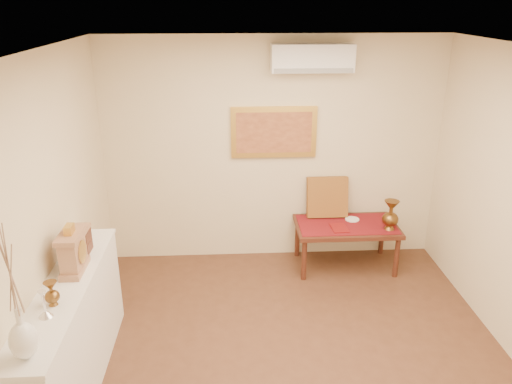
{
  "coord_description": "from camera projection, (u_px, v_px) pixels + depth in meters",
  "views": [
    {
      "loc": [
        -0.53,
        -3.42,
        3.06
      ],
      "look_at": [
        -0.27,
        1.15,
        1.28
      ],
      "focal_mm": 35.0,
      "sensor_mm": 36.0,
      "label": 1
    }
  ],
  "objects": [
    {
      "name": "white_vase",
      "position": [
        14.0,
        294.0,
        2.93
      ],
      "size": [
        0.17,
        0.17,
        0.91
      ],
      "primitive_type": null,
      "color": "white",
      "rests_on": "display_ledge"
    },
    {
      "name": "brass_urn_tall",
      "position": [
        391.0,
        212.0,
        5.71
      ],
      "size": [
        0.19,
        0.19,
        0.43
      ],
      "primitive_type": null,
      "color": "brown",
      "rests_on": "table_cloth"
    },
    {
      "name": "candlestick",
      "position": [
        44.0,
        304.0,
        3.45
      ],
      "size": [
        0.1,
        0.1,
        0.21
      ],
      "primitive_type": null,
      "color": "silver",
      "rests_on": "display_ledge"
    },
    {
      "name": "brass_urn_small",
      "position": [
        51.0,
        290.0,
        3.58
      ],
      "size": [
        0.11,
        0.11,
        0.24
      ],
      "primitive_type": null,
      "color": "brown",
      "rests_on": "display_ledge"
    },
    {
      "name": "wall_left",
      "position": [
        34.0,
        243.0,
        3.73
      ],
      "size": [
        0.02,
        4.5,
        2.7
      ],
      "primitive_type": "cube",
      "color": "beige",
      "rests_on": "ground"
    },
    {
      "name": "floor",
      "position": [
        294.0,
        376.0,
        4.32
      ],
      "size": [
        4.5,
        4.5,
        0.0
      ],
      "primitive_type": "plane",
      "color": "brown",
      "rests_on": "ground"
    },
    {
      "name": "painting",
      "position": [
        274.0,
        132.0,
        5.81
      ],
      "size": [
        1.0,
        0.06,
        0.6
      ],
      "color": "gold",
      "rests_on": "wall_back"
    },
    {
      "name": "low_table",
      "position": [
        346.0,
        230.0,
        5.94
      ],
      "size": [
        1.2,
        0.7,
        0.55
      ],
      "color": "#4C2216",
      "rests_on": "floor"
    },
    {
      "name": "wall_back",
      "position": [
        273.0,
        152.0,
        5.92
      ],
      "size": [
        4.0,
        0.02,
        2.7
      ],
      "primitive_type": "cube",
      "color": "beige",
      "rests_on": "ground"
    },
    {
      "name": "cushion",
      "position": [
        327.0,
        197.0,
        6.05
      ],
      "size": [
        0.49,
        0.2,
        0.5
      ],
      "primitive_type": "cube",
      "rotation": [
        -0.21,
        0.0,
        0.0
      ],
      "color": "maroon",
      "rests_on": "table_cloth"
    },
    {
      "name": "wooden_chest",
      "position": [
        80.0,
        240.0,
        4.32
      ],
      "size": [
        0.16,
        0.21,
        0.24
      ],
      "color": "#A97756",
      "rests_on": "display_ledge"
    },
    {
      "name": "mantel_clock",
      "position": [
        73.0,
        252.0,
        4.01
      ],
      "size": [
        0.17,
        0.36,
        0.41
      ],
      "color": "#A97756",
      "rests_on": "display_ledge"
    },
    {
      "name": "table_cloth",
      "position": [
        347.0,
        224.0,
        5.91
      ],
      "size": [
        1.14,
        0.59,
        0.01
      ],
      "primitive_type": "cube",
      "color": "maroon",
      "rests_on": "low_table"
    },
    {
      "name": "display_ledge",
      "position": [
        73.0,
        337.0,
        4.05
      ],
      "size": [
        0.37,
        2.02,
        0.98
      ],
      "color": "white",
      "rests_on": "floor"
    },
    {
      "name": "menu",
      "position": [
        339.0,
        228.0,
        5.8
      ],
      "size": [
        0.19,
        0.26,
        0.01
      ],
      "primitive_type": "cube",
      "rotation": [
        0.0,
        0.0,
        0.06
      ],
      "color": "maroon",
      "rests_on": "table_cloth"
    },
    {
      "name": "ceiling",
      "position": [
        306.0,
        56.0,
        3.34
      ],
      "size": [
        4.5,
        4.5,
        0.0
      ],
      "primitive_type": "plane",
      "rotation": [
        3.14,
        0.0,
        0.0
      ],
      "color": "white",
      "rests_on": "ground"
    },
    {
      "name": "plate",
      "position": [
        352.0,
        219.0,
        6.02
      ],
      "size": [
        0.17,
        0.17,
        0.01
      ],
      "primitive_type": "cylinder",
      "color": "white",
      "rests_on": "table_cloth"
    },
    {
      "name": "ac_unit",
      "position": [
        312.0,
        58.0,
        5.42
      ],
      "size": [
        0.9,
        0.25,
        0.3
      ],
      "color": "white",
      "rests_on": "wall_back"
    }
  ]
}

